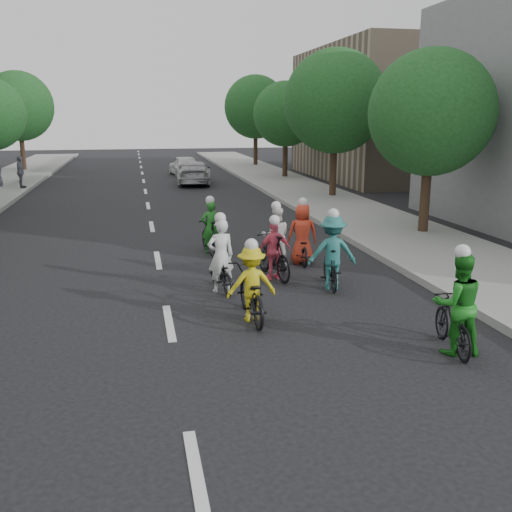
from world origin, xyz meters
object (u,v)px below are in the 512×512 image
object	(u,v)px
cyclist_2	(251,290)
cyclist_4	(302,240)
cyclist_0	(221,266)
cyclist_1	(456,312)
follow_car_trail	(184,165)
follow_car_lead	(194,173)
cyclist_3	(274,254)
cyclist_5	(210,233)
cyclist_6	(275,242)
spectator_1	(21,172)
cyclist_7	(332,257)

from	to	relation	value
cyclist_2	cyclist_4	xyz separation A→B (m)	(2.21, 4.02, 0.02)
cyclist_0	cyclist_1	xyz separation A→B (m)	(3.32, -4.27, 0.13)
cyclist_2	follow_car_trail	distance (m)	27.86
cyclist_4	follow_car_lead	xyz separation A→B (m)	(-0.93, 18.81, 0.04)
cyclist_4	follow_car_lead	world-z (taller)	cyclist_4
cyclist_3	cyclist_5	xyz separation A→B (m)	(-1.16, 2.95, -0.02)
cyclist_6	cyclist_5	bearing A→B (deg)	-38.74
cyclist_1	cyclist_5	distance (m)	8.52
cyclist_5	spectator_1	xyz separation A→B (m)	(-7.93, 16.04, 0.41)
cyclist_7	follow_car_trail	distance (m)	26.19
cyclist_2	cyclist_5	distance (m)	5.68
follow_car_trail	cyclist_3	bearing A→B (deg)	83.62
follow_car_trail	spectator_1	size ratio (longest dim) A/B	2.34
cyclist_1	cyclist_7	bearing A→B (deg)	-68.52
cyclist_1	follow_car_trail	size ratio (longest dim) A/B	0.47
cyclist_1	cyclist_2	xyz separation A→B (m)	(-3.02, 2.27, -0.11)
cyclist_1	spectator_1	distance (m)	26.38
cyclist_1	cyclist_6	xyz separation A→B (m)	(-1.54, 6.29, -0.10)
cyclist_3	spectator_1	size ratio (longest dim) A/B	1.13
cyclist_0	spectator_1	bearing A→B (deg)	-76.89
cyclist_4	follow_car_trail	xyz separation A→B (m)	(-1.07, 23.81, 0.05)
cyclist_7	spectator_1	size ratio (longest dim) A/B	1.10
cyclist_2	cyclist_7	distance (m)	2.79
cyclist_6	cyclist_7	world-z (taller)	cyclist_7
cyclist_0	follow_car_lead	world-z (taller)	cyclist_0
cyclist_6	follow_car_trail	world-z (taller)	cyclist_6
cyclist_2	cyclist_3	xyz separation A→B (m)	(1.12, 2.73, 0.01)
cyclist_3	cyclist_7	bearing A→B (deg)	124.59
cyclist_0	cyclist_6	bearing A→B (deg)	-139.51
cyclist_0	cyclist_5	world-z (taller)	cyclist_0
cyclist_2	cyclist_7	bearing A→B (deg)	-143.90
cyclist_1	follow_car_lead	world-z (taller)	cyclist_1
cyclist_6	cyclist_7	bearing A→B (deg)	116.17
follow_car_lead	spectator_1	size ratio (longest dim) A/B	2.71
cyclist_4	follow_car_lead	size ratio (longest dim) A/B	0.39
cyclist_0	cyclist_4	distance (m)	3.22
cyclist_1	follow_car_trail	world-z (taller)	cyclist_1
follow_car_lead	cyclist_1	bearing A→B (deg)	101.12
cyclist_0	follow_car_lead	bearing A→B (deg)	-102.50
cyclist_4	cyclist_7	distance (m)	2.36
cyclist_0	cyclist_4	world-z (taller)	cyclist_0
cyclist_1	spectator_1	bearing A→B (deg)	-55.32
cyclist_6	follow_car_lead	distance (m)	18.81
cyclist_4	cyclist_6	xyz separation A→B (m)	(-0.73, -0.00, -0.01)
cyclist_7	follow_car_lead	distance (m)	21.19
cyclist_2	cyclist_4	size ratio (longest dim) A/B	1.10
cyclist_5	cyclist_6	distance (m)	2.25
cyclist_4	follow_car_trail	size ratio (longest dim) A/B	0.45
cyclist_0	follow_car_trail	distance (m)	25.87
cyclist_5	cyclist_1	bearing A→B (deg)	100.84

